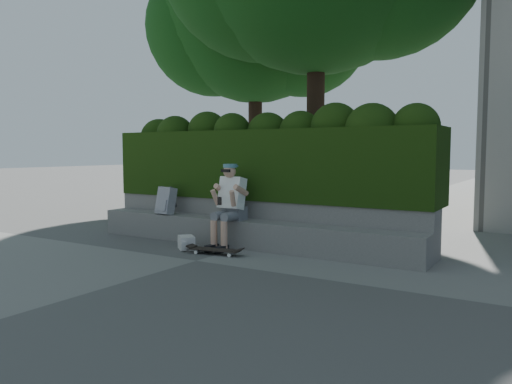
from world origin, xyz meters
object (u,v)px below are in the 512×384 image
Objects in this scene: person at (230,202)px; backpack_plaid at (166,201)px; skateboard at (215,250)px; backpack_ground at (186,243)px.

person is 2.84× the size of backpack_plaid.
backpack_ground reaches higher than skateboard.
person reaches higher than skateboard.
backpack_plaid is (-1.46, 0.08, -0.06)m from person.
backpack_ground is (0.92, -0.55, -0.59)m from backpack_plaid.
person is 0.90m from skateboard.
skateboard is 1.81m from backpack_plaid.
person is at bearing 4.61° from backpack_plaid.
person reaches higher than backpack_plaid.
backpack_plaid reaches higher than backpack_ground.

